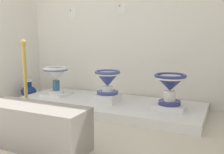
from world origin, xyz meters
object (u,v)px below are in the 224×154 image
Objects in this scene: info_placard_first at (73,13)px; decorative_vase_spare at (29,91)px; info_placard_second at (122,8)px; museum_bench at (35,126)px; plinth_block_broad_patterned at (169,107)px; antique_toilet_central_ornate at (107,79)px; antique_toilet_broad_patterned at (170,84)px; plinth_block_leftmost at (56,94)px; plinth_block_central_ornate at (108,98)px; stanchion_post_near_left at (26,98)px; antique_toilet_leftmost at (56,74)px.

info_placard_first is 0.49× the size of decorative_vase_spare.
info_placard_second is 0.14× the size of museum_bench.
info_placard_first reaches higher than plinth_block_broad_patterned.
antique_toilet_central_ornate is 2.30× the size of info_placard_first.
plinth_block_leftmost is at bearing 177.79° from antique_toilet_broad_patterned.
info_placard_first is at bearing 180.00° from info_placard_second.
decorative_vase_spare reaches higher than plinth_block_central_ornate.
plinth_block_central_ornate is 0.85× the size of antique_toilet_broad_patterned.
plinth_block_central_ornate is 0.87m from plinth_block_broad_patterned.
stanchion_post_near_left reaches higher than antique_toilet_central_ornate.
plinth_block_leftmost is at bearing 109.08° from stanchion_post_near_left.
decorative_vase_spare is at bearing 177.36° from plinth_block_central_ornate.
antique_toilet_central_ornate reaches higher than plinth_block_central_ornate.
antique_toilet_leftmost is 0.92m from antique_toilet_central_ornate.
antique_toilet_leftmost is at bearing -87.63° from info_placard_first.
museum_bench is at bearing -66.10° from info_placard_first.
museum_bench is (0.85, -1.42, -0.25)m from antique_toilet_leftmost.
antique_toilet_central_ornate is 0.36× the size of stanchion_post_near_left.
info_placard_second is (0.88, 0.54, 1.01)m from antique_toilet_leftmost.
stanchion_post_near_left reaches higher than plinth_block_central_ornate.
antique_toilet_leftmost reaches higher than plinth_block_central_ornate.
decorative_vase_spare is (-1.48, -0.52, -1.33)m from info_placard_second.
antique_toilet_leftmost is 1.44m from info_placard_second.
decorative_vase_spare is 2.04m from museum_bench.
plinth_block_broad_patterned is at bearing -2.21° from antique_toilet_leftmost.
stanchion_post_near_left is (0.94, -1.03, 0.19)m from decorative_vase_spare.
info_placard_second reaches higher than antique_toilet_leftmost.
info_placard_second reaches higher than plinth_block_broad_patterned.
antique_toilet_leftmost reaches higher than plinth_block_broad_patterned.
plinth_block_broad_patterned is (1.79, -0.07, 0.02)m from plinth_block_leftmost.
museum_bench is at bearing -59.18° from plinth_block_leftmost.
museum_bench is (-0.03, -1.96, -1.26)m from info_placard_second.
info_placard_first reaches higher than plinth_block_central_ornate.
plinth_block_central_ornate is 1.52m from decorative_vase_spare.
antique_toilet_broad_patterned is 1.49m from info_placard_second.
antique_toilet_leftmost is 2.83× the size of info_placard_second.
info_placard_second reaches higher than stanchion_post_near_left.
plinth_block_broad_patterned is at bearing -33.94° from info_placard_second.
museum_bench is at bearing -44.98° from decorative_vase_spare.
antique_toilet_central_ornate is at bearing -2.83° from plinth_block_leftmost.
info_placard_first is 1.07× the size of info_placard_second.
antique_toilet_central_ornate is (0.00, 0.00, 0.26)m from plinth_block_central_ornate.
plinth_block_central_ornate is 2.33× the size of info_placard_second.
info_placard_second is at bearing 146.06° from antique_toilet_broad_patterned.
info_placard_first reaches higher than antique_toilet_central_ornate.
plinth_block_broad_patterned is at bearing 55.09° from museum_bench.
stanchion_post_near_left is at bearing -120.78° from antique_toilet_central_ornate.
antique_toilet_central_ornate reaches higher than plinth_block_broad_patterned.
plinth_block_central_ornate is 1.37m from museum_bench.
antique_toilet_broad_patterned is 1.66m from museum_bench.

